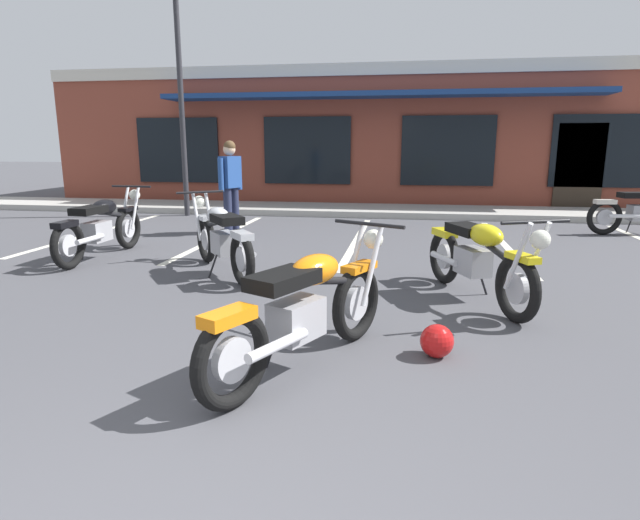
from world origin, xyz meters
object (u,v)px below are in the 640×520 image
(motorcycle_blue_standard, at_px, (478,258))
(helmet_on_pavement, at_px, (437,341))
(person_in_black_shirt, at_px, (230,181))
(motorcycle_silver_naked, at_px, (222,237))
(parking_lot_lamp_post, at_px, (177,70))
(motorcycle_foreground_classic, at_px, (306,307))
(motorcycle_red_sportbike, at_px, (101,226))

(motorcycle_blue_standard, height_order, helmet_on_pavement, motorcycle_blue_standard)
(motorcycle_blue_standard, bearing_deg, person_in_black_shirt, 137.02)
(motorcycle_silver_naked, height_order, parking_lot_lamp_post, parking_lot_lamp_post)
(motorcycle_blue_standard, xyz_separation_m, parking_lot_lamp_post, (-5.75, 5.75, 2.71))
(motorcycle_foreground_classic, distance_m, person_in_black_shirt, 6.14)
(motorcycle_foreground_classic, relative_size, helmet_on_pavement, 7.50)
(motorcycle_silver_naked, bearing_deg, motorcycle_blue_standard, -13.51)
(motorcycle_foreground_classic, relative_size, motorcycle_red_sportbike, 0.92)
(helmet_on_pavement, xyz_separation_m, parking_lot_lamp_post, (-5.27, 7.33, 3.04))
(motorcycle_red_sportbike, height_order, helmet_on_pavement, motorcycle_red_sportbike)
(motorcycle_foreground_classic, height_order, motorcycle_red_sportbike, same)
(person_in_black_shirt, bearing_deg, motorcycle_silver_naked, -73.31)
(motorcycle_silver_naked, bearing_deg, parking_lot_lamp_post, 118.39)
(motorcycle_red_sportbike, distance_m, helmet_on_pavement, 5.44)
(person_in_black_shirt, bearing_deg, parking_lot_lamp_post, 131.20)
(motorcycle_blue_standard, xyz_separation_m, helmet_on_pavement, (-0.48, -1.59, -0.33))
(person_in_black_shirt, distance_m, parking_lot_lamp_post, 3.56)
(motorcycle_silver_naked, distance_m, helmet_on_pavement, 3.47)
(helmet_on_pavement, bearing_deg, motorcycle_blue_standard, 73.28)
(motorcycle_blue_standard, bearing_deg, helmet_on_pavement, -106.72)
(person_in_black_shirt, xyz_separation_m, parking_lot_lamp_post, (-1.84, 2.10, 2.22))
(helmet_on_pavement, bearing_deg, person_in_black_shirt, 123.28)
(motorcycle_red_sportbike, bearing_deg, person_in_black_shirt, 63.77)
(helmet_on_pavement, bearing_deg, motorcycle_silver_naked, 137.85)
(person_in_black_shirt, xyz_separation_m, helmet_on_pavement, (3.44, -5.24, -0.82))
(motorcycle_blue_standard, relative_size, parking_lot_lamp_post, 0.41)
(motorcycle_foreground_classic, bearing_deg, motorcycle_silver_naked, 120.92)
(motorcycle_foreground_classic, relative_size, motorcycle_blue_standard, 0.98)
(motorcycle_red_sportbike, height_order, parking_lot_lamp_post, parking_lot_lamp_post)
(motorcycle_foreground_classic, bearing_deg, motorcycle_blue_standard, 53.68)
(motorcycle_silver_naked, bearing_deg, motorcycle_foreground_classic, -59.08)
(motorcycle_foreground_classic, bearing_deg, parking_lot_lamp_post, 119.29)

